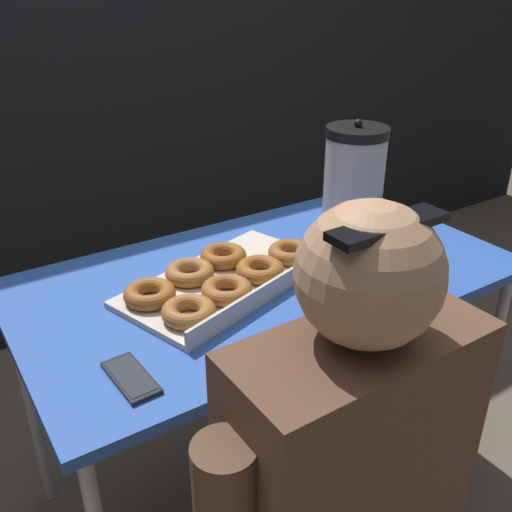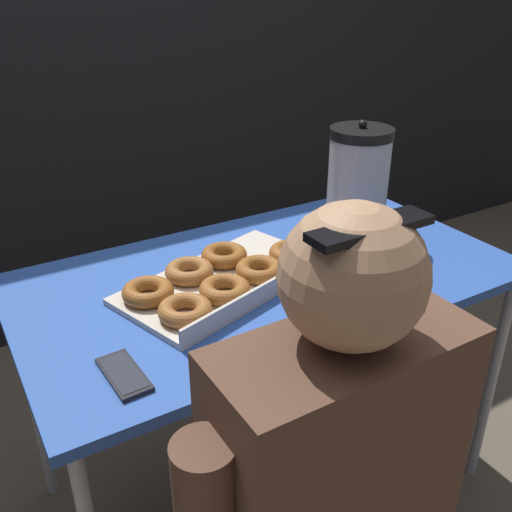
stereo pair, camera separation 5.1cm
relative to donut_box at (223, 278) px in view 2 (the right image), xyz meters
The scene contains 6 objects.
ground_plane 0.81m from the donut_box, ahead, with size 12.00×12.00×0.00m, color brown.
back_wall 1.36m from the donut_box, 83.87° to the left, with size 6.00×0.11×2.43m.
folding_table 0.16m from the donut_box, ahead, with size 1.31×0.73×0.78m.
donut_box is the anchor object (origin of this frame).
coffee_urn 0.52m from the donut_box, ahead, with size 0.18×0.21×0.35m.
cell_phone 0.41m from the donut_box, 146.98° to the right, with size 0.07×0.15×0.01m.
Camera 2 is at (-0.72, -1.14, 1.50)m, focal length 40.00 mm.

